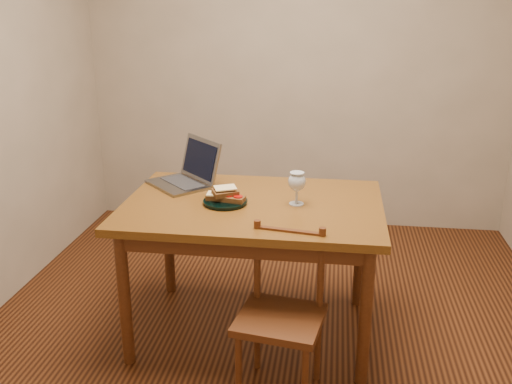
# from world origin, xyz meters

# --- Properties ---
(floor) EXTENTS (3.20, 3.20, 0.02)m
(floor) POSITION_xyz_m (0.00, 0.00, -0.01)
(floor) COLOR black
(floor) RESTS_ON ground
(back_wall) EXTENTS (3.20, 0.02, 2.60)m
(back_wall) POSITION_xyz_m (0.00, 1.61, 1.30)
(back_wall) COLOR gray
(back_wall) RESTS_ON floor
(front_wall) EXTENTS (3.20, 0.02, 2.60)m
(front_wall) POSITION_xyz_m (0.00, -1.61, 1.30)
(front_wall) COLOR gray
(front_wall) RESTS_ON floor
(table) EXTENTS (1.30, 0.90, 0.74)m
(table) POSITION_xyz_m (-0.10, -0.05, 0.65)
(table) COLOR #4B2C0C
(table) RESTS_ON floor
(chair) EXTENTS (0.42, 0.40, 0.39)m
(chair) POSITION_xyz_m (0.10, -0.52, 0.42)
(chair) COLOR #44200E
(chair) RESTS_ON floor
(plate) EXTENTS (0.22, 0.22, 0.02)m
(plate) POSITION_xyz_m (-0.23, -0.09, 0.75)
(plate) COLOR black
(plate) RESTS_ON table
(sandwich_cheese) EXTENTS (0.12, 0.07, 0.04)m
(sandwich_cheese) POSITION_xyz_m (-0.27, -0.08, 0.78)
(sandwich_cheese) COLOR #381E0C
(sandwich_cheese) RESTS_ON plate
(sandwich_tomato) EXTENTS (0.13, 0.09, 0.04)m
(sandwich_tomato) POSITION_xyz_m (-0.19, -0.10, 0.78)
(sandwich_tomato) COLOR #381E0C
(sandwich_tomato) RESTS_ON plate
(sandwich_top) EXTENTS (0.14, 0.13, 0.04)m
(sandwich_top) POSITION_xyz_m (-0.23, -0.08, 0.80)
(sandwich_top) COLOR #381E0C
(sandwich_top) RESTS_ON plate
(milk_glass) EXTENTS (0.09, 0.09, 0.17)m
(milk_glass) POSITION_xyz_m (0.12, -0.05, 0.83)
(milk_glass) COLOR white
(milk_glass) RESTS_ON table
(laptop) EXTENTS (0.45, 0.45, 0.24)m
(laptop) POSITION_xyz_m (-0.49, 0.21, 0.80)
(laptop) COLOR slate
(laptop) RESTS_ON table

